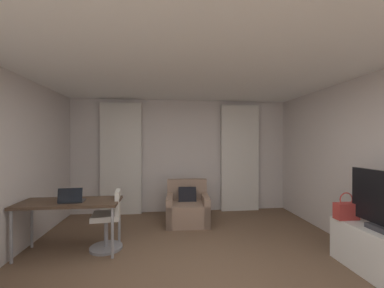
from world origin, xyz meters
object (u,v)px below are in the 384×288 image
desk_chair (109,223)px  handbag_primary (346,210)px  armchair (187,209)px  tv_console (384,255)px  desk (70,206)px  laptop (72,199)px

desk_chair → handbag_primary: bearing=-12.4°
armchair → tv_console: (2.12, -2.23, 0.00)m
tv_console → handbag_primary: handbag_primary is taller
desk → desk_chair: size_ratio=1.60×
armchair → desk_chair: (-1.30, -1.04, 0.11)m
armchair → laptop: bearing=-146.2°
desk → tv_console: (3.95, -1.13, -0.41)m
desk → desk_chair: desk_chair is taller
armchair → desk: size_ratio=0.62×
laptop → desk_chair: bearing=17.4°
desk_chair → tv_console: size_ratio=0.71×
laptop → desk: bearing=122.8°
tv_console → handbag_primary: size_ratio=3.37×
armchair → tv_console: 3.08m
handbag_primary → desk: bearing=170.3°
desk → handbag_primary: (3.85, -0.66, -0.00)m
desk_chair → handbag_primary: size_ratio=2.39×
handbag_primary → tv_console: bearing=-77.8°
desk → handbag_primary: handbag_primary is taller
desk_chair → armchair: bearing=38.8°
desk_chair → laptop: bearing=-162.6°
laptop → tv_console: laptop is taller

